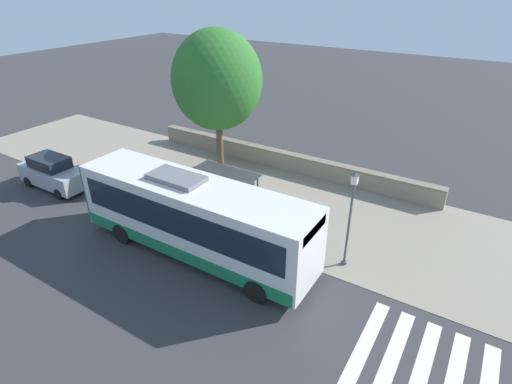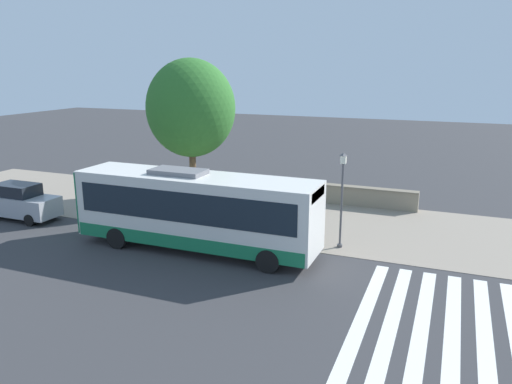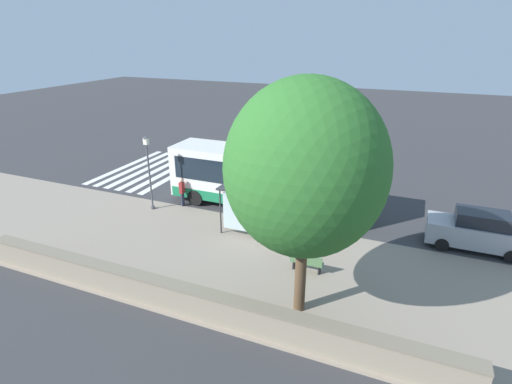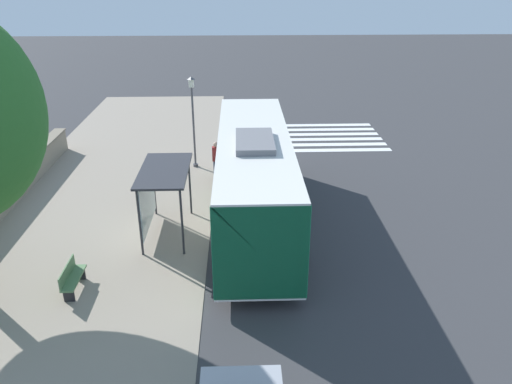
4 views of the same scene
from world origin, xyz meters
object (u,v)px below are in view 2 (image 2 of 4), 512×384
(shade_tree, at_px, (191,108))
(bus_shelter, at_px, (215,187))
(pedestrian, at_px, (304,230))
(bench, at_px, (179,200))
(street_lamp_near, at_px, (342,193))
(parked_car_behind_bus, at_px, (19,202))
(bus, at_px, (196,210))

(shade_tree, bearing_deg, bus_shelter, 39.33)
(pedestrian, distance_m, shade_tree, 12.50)
(bench, relative_size, shade_tree, 0.17)
(bus_shelter, xyz_separation_m, street_lamp_near, (0.66, 6.82, 0.53))
(pedestrian, height_order, parked_car_behind_bus, parked_car_behind_bus)
(bus, distance_m, bus_shelter, 3.48)
(street_lamp_near, bearing_deg, shade_tree, -117.30)
(street_lamp_near, distance_m, parked_car_behind_bus, 17.74)
(pedestrian, height_order, shade_tree, shade_tree)
(bus, height_order, street_lamp_near, street_lamp_near)
(bench, distance_m, shade_tree, 5.87)
(pedestrian, height_order, bench, pedestrian)
(bench, distance_m, street_lamp_near, 11.06)
(bench, height_order, parked_car_behind_bus, parked_car_behind_bus)
(street_lamp_near, height_order, parked_car_behind_bus, street_lamp_near)
(bus, bearing_deg, bus_shelter, -168.13)
(bus, distance_m, parked_car_behind_bus, 11.47)
(pedestrian, xyz_separation_m, street_lamp_near, (-1.11, 1.43, 1.62))
(bus, height_order, bus_shelter, bus)
(bus, relative_size, bus_shelter, 3.30)
(bus, xyz_separation_m, bus_shelter, (-3.40, -0.71, 0.21))
(bus, height_order, shade_tree, shade_tree)
(bus, distance_m, street_lamp_near, 6.73)
(bench, bearing_deg, street_lamp_near, 73.97)
(bus_shelter, height_order, parked_car_behind_bus, bus_shelter)
(bus_shelter, bearing_deg, bus, 11.87)
(bus, xyz_separation_m, shade_tree, (-8.36, -4.78, 3.77))
(bus_shelter, relative_size, street_lamp_near, 0.76)
(bench, bearing_deg, bus_shelter, 57.02)
(pedestrian, xyz_separation_m, shade_tree, (-6.72, -9.45, 4.66))
(pedestrian, bearing_deg, parked_car_behind_bus, -86.23)
(bus, height_order, parked_car_behind_bus, bus)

